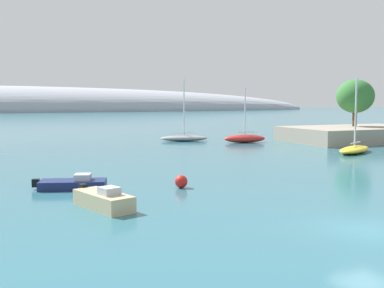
{
  "coord_description": "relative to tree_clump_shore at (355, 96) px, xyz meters",
  "views": [
    {
      "loc": [
        -15.1,
        -15.59,
        5.74
      ],
      "look_at": [
        2.34,
        25.07,
        1.57
      ],
      "focal_mm": 43.56,
      "sensor_mm": 36.0,
      "label": 1
    }
  ],
  "objects": [
    {
      "name": "motorboat_navy_foreground",
      "position": [
        -42.54,
        -21.11,
        -5.96
      ],
      "size": [
        4.78,
        2.99,
        0.98
      ],
      "rotation": [
        0.0,
        0.0,
        5.98
      ],
      "color": "navy",
      "rests_on": "water"
    },
    {
      "name": "sailboat_grey_outer_mooring",
      "position": [
        -22.52,
        8.87,
        -5.79
      ],
      "size": [
        7.01,
        3.86,
        8.74
      ],
      "rotation": [
        0.0,
        0.0,
        6.01
      ],
      "color": "gray",
      "rests_on": "water"
    },
    {
      "name": "motorboat_sand_alongside_breakwater",
      "position": [
        -41.95,
        -27.32,
        -5.83
      ],
      "size": [
        2.65,
        4.57,
        1.24
      ],
      "rotation": [
        0.0,
        0.0,
        5.02
      ],
      "color": "#C6B284",
      "rests_on": "water"
    },
    {
      "name": "water",
      "position": [
        -32.11,
        -35.95,
        -6.29
      ],
      "size": [
        600.0,
        600.0,
        0.0
      ],
      "primitive_type": "plane",
      "color": "#2D6675",
      "rests_on": "ground"
    },
    {
      "name": "sailboat_yellow_mid_mooring",
      "position": [
        -11.06,
        -12.22,
        -5.83
      ],
      "size": [
        7.12,
        5.36,
        8.11
      ],
      "rotation": [
        0.0,
        0.0,
        3.66
      ],
      "color": "yellow",
      "rests_on": "water"
    },
    {
      "name": "sailboat_red_near_shore",
      "position": [
        -15.81,
        3.46,
        -5.7
      ],
      "size": [
        6.03,
        3.2,
        7.44
      ],
      "rotation": [
        0.0,
        0.0,
        2.93
      ],
      "color": "red",
      "rests_on": "water"
    },
    {
      "name": "mooring_buoy_red",
      "position": [
        -35.97,
        -23.53,
        -5.87
      ],
      "size": [
        0.85,
        0.85,
        0.85
      ],
      "primitive_type": "sphere",
      "color": "red",
      "rests_on": "water"
    },
    {
      "name": "shore_outcrop",
      "position": [
        -0.62,
        -1.06,
        -5.27
      ],
      "size": [
        19.4,
        11.68,
        2.06
      ],
      "primitive_type": "cube",
      "color": "gray",
      "rests_on": "ground"
    },
    {
      "name": "tree_clump_shore",
      "position": [
        0.0,
        0.0,
        0.0
      ],
      "size": [
        5.24,
        5.24,
        6.62
      ],
      "color": "brown",
      "rests_on": "shore_outcrop"
    }
  ]
}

